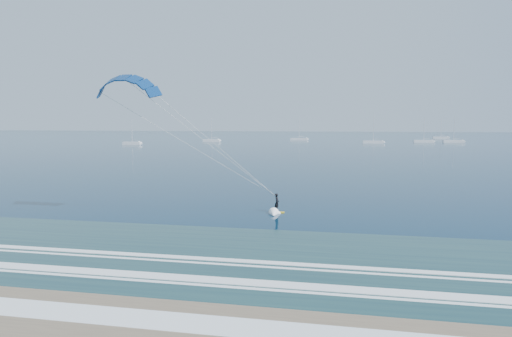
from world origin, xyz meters
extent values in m
plane|color=#072C42|center=(0.00, 0.00, 0.00)|extent=(900.00, 900.00, 0.00)
cube|color=#1E423F|center=(0.00, 8.00, 0.01)|extent=(600.00, 22.00, 0.03)
cube|color=white|center=(0.00, 1.50, 0.04)|extent=(600.00, 0.90, 0.07)
cube|color=white|center=(0.00, 5.50, 0.04)|extent=(600.00, 1.10, 0.07)
cube|color=white|center=(0.00, 9.50, 0.04)|extent=(600.00, 0.70, 0.07)
cube|color=white|center=(0.00, -0.50, 0.11)|extent=(600.00, 2.00, 0.02)
cube|color=gold|center=(3.11, 26.79, 0.05)|extent=(1.58, 0.51, 0.09)
imported|color=black|center=(3.11, 26.79, 1.06)|extent=(0.56, 0.77, 1.94)
cone|color=white|center=(2.96, 25.49, 0.08)|extent=(1.31, 1.74, 1.10)
cube|color=silver|center=(-79.12, 159.36, 0.60)|extent=(7.92, 2.40, 1.20)
cylinder|color=silver|center=(-79.12, 159.36, 6.04)|extent=(0.18, 0.18, 9.68)
cylinder|color=silver|center=(-77.92, 159.36, 2.00)|extent=(2.60, 0.12, 0.12)
cube|color=silver|center=(-54.31, 193.43, 0.60)|extent=(8.32, 2.40, 1.20)
cylinder|color=silver|center=(-54.31, 193.43, 6.34)|extent=(0.18, 0.18, 10.28)
cylinder|color=silver|center=(-53.11, 193.43, 2.00)|extent=(2.60, 0.12, 0.12)
cube|color=silver|center=(-14.41, 219.47, 0.60)|extent=(8.99, 2.40, 1.20)
cylinder|color=silver|center=(-14.41, 219.47, 6.64)|extent=(0.18, 0.18, 10.88)
cylinder|color=silver|center=(-13.21, 219.47, 2.00)|extent=(2.60, 0.12, 0.12)
cube|color=silver|center=(21.85, 190.66, 0.60)|extent=(9.15, 2.40, 1.20)
cylinder|color=silver|center=(21.85, 190.66, 6.92)|extent=(0.18, 0.18, 11.44)
cylinder|color=silver|center=(23.05, 190.66, 2.00)|extent=(2.60, 0.12, 0.12)
cube|color=silver|center=(63.31, 258.70, 0.60)|extent=(8.68, 2.40, 1.20)
cylinder|color=silver|center=(63.31, 258.70, 6.50)|extent=(0.18, 0.18, 10.61)
cylinder|color=silver|center=(64.51, 258.70, 2.00)|extent=(2.60, 0.12, 0.12)
cube|color=silver|center=(59.07, 206.51, 0.60)|extent=(9.21, 2.40, 1.20)
cylinder|color=silver|center=(59.07, 206.51, 6.85)|extent=(0.18, 0.18, 11.30)
cylinder|color=silver|center=(60.27, 206.51, 2.00)|extent=(2.60, 0.12, 0.12)
cube|color=silver|center=(45.45, 204.20, 0.60)|extent=(8.93, 2.40, 1.20)
cylinder|color=silver|center=(45.45, 204.20, 6.51)|extent=(0.18, 0.18, 10.63)
cylinder|color=silver|center=(46.65, 204.20, 2.00)|extent=(2.60, 0.12, 0.12)
camera|label=1|loc=(10.19, -20.01, 9.47)|focal=32.00mm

